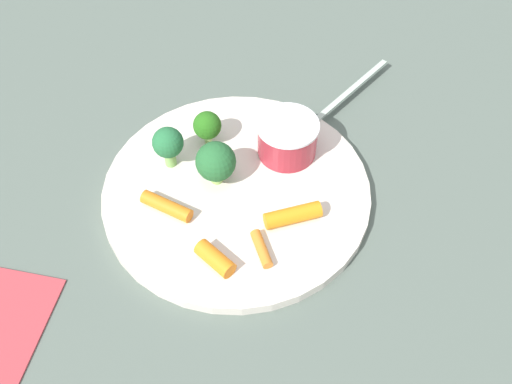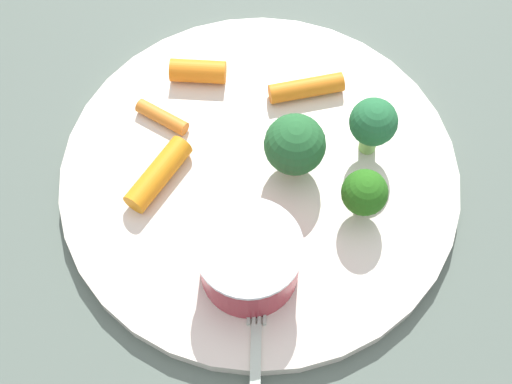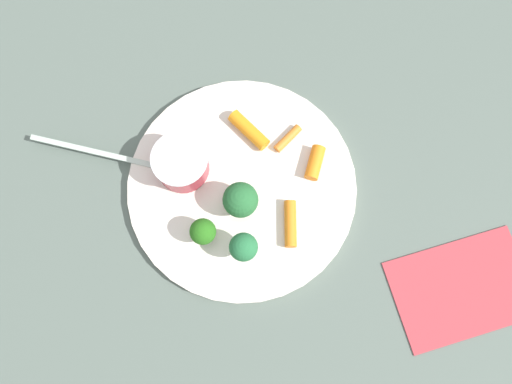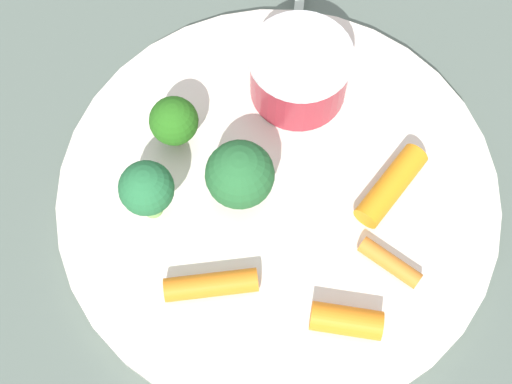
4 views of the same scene
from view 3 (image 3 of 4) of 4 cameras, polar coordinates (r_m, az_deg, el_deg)
ground_plane at (r=0.66m, az=-1.48°, el=0.36°), size 2.40×2.40×0.00m
plate at (r=0.66m, az=-1.50°, el=0.49°), size 0.28×0.28×0.01m
sauce_cup at (r=0.64m, az=-7.97°, el=3.03°), size 0.07×0.07×0.04m
broccoli_floret_0 at (r=0.62m, az=-1.67°, el=-0.86°), size 0.04×0.04×0.05m
broccoli_floret_1 at (r=0.62m, az=-5.69°, el=-4.23°), size 0.03×0.03×0.04m
broccoli_floret_2 at (r=0.61m, az=-1.34°, el=-5.91°), size 0.03×0.03×0.05m
carrot_stick_0 at (r=0.65m, az=6.31°, el=3.12°), size 0.04×0.04×0.02m
carrot_stick_1 at (r=0.66m, az=-0.77°, el=6.61°), size 0.02×0.06×0.02m
carrot_stick_2 at (r=0.67m, az=3.41°, el=5.73°), size 0.04×0.01×0.01m
carrot_stick_3 at (r=0.64m, az=3.69°, el=-3.41°), size 0.05×0.05×0.01m
fork at (r=0.69m, az=-15.73°, el=3.89°), size 0.11×0.16×0.00m
napkin at (r=0.69m, az=21.11°, el=-9.60°), size 0.19×0.17×0.00m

